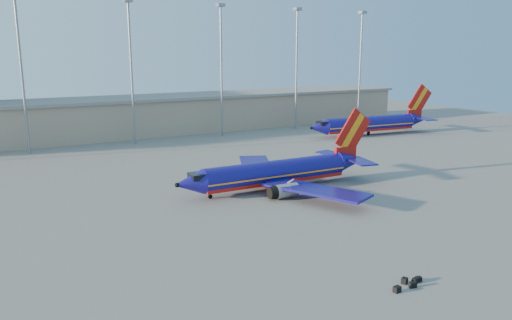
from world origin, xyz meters
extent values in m
plane|color=slate|center=(0.00, 0.00, 0.00)|extent=(220.00, 220.00, 0.00)
cube|color=gray|center=(10.00, 58.00, 4.00)|extent=(120.00, 15.00, 8.00)
cube|color=slate|center=(10.00, 58.00, 8.20)|extent=(122.00, 16.00, 0.60)
cylinder|color=gray|center=(-25.00, 46.00, 14.00)|extent=(0.44, 0.44, 28.00)
cylinder|color=gray|center=(-5.00, 46.00, 14.00)|extent=(0.44, 0.44, 28.00)
cube|color=gray|center=(-5.00, 46.00, 28.30)|extent=(1.60, 1.60, 0.70)
cylinder|color=gray|center=(15.00, 46.00, 14.00)|extent=(0.44, 0.44, 28.00)
cube|color=gray|center=(15.00, 46.00, 28.30)|extent=(1.60, 1.60, 0.70)
cylinder|color=gray|center=(35.00, 46.00, 14.00)|extent=(0.44, 0.44, 28.00)
cube|color=gray|center=(35.00, 46.00, 28.30)|extent=(1.60, 1.60, 0.70)
cylinder|color=gray|center=(55.00, 46.00, 14.00)|extent=(0.44, 0.44, 28.00)
cube|color=gray|center=(55.00, 46.00, 28.30)|extent=(1.60, 1.60, 0.70)
cylinder|color=navy|center=(1.37, 2.38, 2.38)|extent=(21.24, 3.80, 3.26)
cube|color=#AD150D|center=(1.37, 2.38, 1.54)|extent=(21.23, 3.18, 1.15)
cube|color=orange|center=(1.37, 2.38, 2.16)|extent=(21.24, 3.84, 0.19)
cone|color=navy|center=(-11.06, 2.70, 2.38)|extent=(3.79, 3.36, 3.26)
cube|color=black|center=(-9.91, 2.67, 3.22)|extent=(2.17, 2.35, 0.71)
cone|color=navy|center=(14.25, 2.05, 2.69)|extent=(4.67, 3.38, 3.26)
cube|color=#AD150D|center=(13.54, 2.07, 3.88)|extent=(3.72, 0.58, 1.94)
cube|color=#AD150D|center=(14.77, 2.04, 6.97)|extent=(6.48, 0.45, 7.04)
cube|color=orange|center=(14.60, 2.04, 6.97)|extent=(4.32, 0.48, 5.52)
cube|color=navy|center=(13.97, 5.06, 3.18)|extent=(3.63, 6.03, 0.19)
cube|color=navy|center=(13.82, -0.93, 3.18)|extent=(3.89, 6.11, 0.19)
cube|color=navy|center=(2.89, 10.11, 1.59)|extent=(9.86, 14.24, 0.31)
cube|color=navy|center=(2.50, -5.41, 1.59)|extent=(9.31, 14.32, 0.31)
cube|color=#AD150D|center=(1.81, 2.37, 1.19)|extent=(5.38, 3.57, 0.88)
cylinder|color=gray|center=(0.43, 6.99, 1.01)|extent=(3.22, 1.93, 1.85)
cylinder|color=gray|center=(0.20, -2.18, 1.01)|extent=(3.22, 1.93, 1.85)
cylinder|color=gray|center=(-8.33, 2.63, 0.49)|extent=(0.22, 0.22, 0.97)
cylinder|color=black|center=(-8.33, 2.63, 0.28)|extent=(0.57, 0.23, 0.56)
cylinder|color=black|center=(2.75, 4.64, 0.37)|extent=(0.75, 0.50, 0.74)
cylinder|color=black|center=(2.64, 0.06, 0.37)|extent=(0.75, 0.50, 0.74)
cylinder|color=navy|center=(44.34, 30.32, 2.55)|extent=(22.90, 5.85, 3.49)
cube|color=#AD150D|center=(44.34, 30.32, 1.65)|extent=(22.83, 5.19, 1.23)
cube|color=orange|center=(44.34, 30.32, 2.31)|extent=(22.90, 5.89, 0.21)
cone|color=navy|center=(31.10, 31.72, 2.55)|extent=(4.31, 3.89, 3.49)
cube|color=black|center=(32.33, 31.59, 3.45)|extent=(2.51, 2.68, 0.76)
cone|color=navy|center=(58.05, 28.88, 2.88)|extent=(5.25, 3.99, 3.49)
cube|color=#AD150D|center=(57.30, 28.96, 4.15)|extent=(4.00, 0.93, 2.08)
cube|color=#AD150D|center=(58.61, 28.82, 7.46)|extent=(6.92, 1.03, 7.53)
cube|color=orange|center=(58.42, 28.84, 7.46)|extent=(4.63, 0.88, 5.91)
cube|color=navy|center=(58.01, 32.11, 3.40)|extent=(3.45, 6.30, 0.21)
cube|color=navy|center=(57.34, 25.72, 3.40)|extent=(4.56, 6.62, 0.21)
cylinder|color=black|center=(44.34, 30.32, 0.42)|extent=(0.73, 0.73, 0.85)
cube|color=black|center=(-6.51, -28.09, 0.24)|extent=(0.61, 0.47, 0.48)
cube|color=black|center=(-3.61, -27.65, 0.22)|extent=(0.54, 0.48, 0.44)
cube|color=black|center=(-4.84, -28.16, 0.23)|extent=(0.65, 0.43, 0.46)
cube|color=black|center=(-4.87, -27.31, 0.25)|extent=(0.61, 0.58, 0.50)
cube|color=black|center=(-4.07, -27.69, 0.22)|extent=(0.51, 0.41, 0.43)
camera|label=1|loc=(-34.33, -53.75, 18.53)|focal=35.00mm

